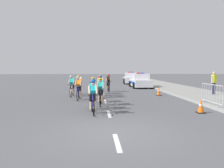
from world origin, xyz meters
TOP-DOWN VIEW (x-y plane):
  - ground_plane at (0.00, 0.00)m, footprint 160.00×160.00m
  - sidewalk_slab at (7.36, 14.00)m, footprint 4.32×60.00m
  - kerb_edge at (5.28, 14.00)m, footprint 0.16×60.00m
  - lane_markings_centre at (0.00, 11.00)m, footprint 0.14×25.60m
  - cyclist_lead at (-0.72, 3.06)m, footprint 0.44×1.72m
  - cyclist_second at (-0.72, 4.17)m, footprint 0.45×1.72m
  - cyclist_third at (-0.33, 5.42)m, footprint 0.43×1.72m
  - cyclist_fourth at (-0.73, 6.61)m, footprint 0.42×1.72m
  - cyclist_fifth at (-1.69, 7.80)m, footprint 0.44×1.72m
  - cyclist_sixth at (-0.27, 8.90)m, footprint 0.43×1.72m
  - cyclist_seventh at (-0.22, 9.97)m, footprint 0.45×1.72m
  - cyclist_eighth at (-2.31, 9.66)m, footprint 0.44×1.72m
  - cyclist_ninth at (-1.87, 11.01)m, footprint 0.42×1.72m
  - cyclist_tenth at (-0.24, 11.23)m, footprint 0.43×1.72m
  - cyclist_eleventh at (0.50, 12.83)m, footprint 0.43×1.72m
  - police_car_nearest at (4.15, 17.26)m, footprint 2.00×4.40m
  - police_car_second at (4.15, 23.93)m, footprint 2.30×4.54m
  - crowd_barrier_middle at (5.57, 4.67)m, footprint 0.54×2.32m
  - traffic_cone_near at (4.12, 9.79)m, footprint 0.36×0.36m
  - traffic_cone_mid at (4.18, 2.93)m, footprint 0.36×0.36m
  - spectator_closest at (8.15, 9.35)m, footprint 0.47×0.39m

SIDE VIEW (x-z plane):
  - ground_plane at x=0.00m, z-range 0.00..0.00m
  - lane_markings_centre at x=0.00m, z-range 0.00..0.01m
  - sidewalk_slab at x=7.36m, z-range 0.00..0.12m
  - kerb_edge at x=5.28m, z-range 0.00..0.13m
  - traffic_cone_near at x=4.12m, z-range -0.01..0.63m
  - traffic_cone_mid at x=4.18m, z-range -0.01..0.63m
  - crowd_barrier_middle at x=5.57m, z-range 0.11..1.18m
  - police_car_nearest at x=4.15m, z-range -0.12..1.48m
  - police_car_second at x=4.15m, z-range -0.12..1.48m
  - cyclist_lead at x=-0.72m, z-range 0.00..1.57m
  - cyclist_second at x=-0.72m, z-range 0.00..1.57m
  - cyclist_third at x=-0.33m, z-range 0.00..1.57m
  - cyclist_fourth at x=-0.73m, z-range 0.00..1.57m
  - cyclist_fifth at x=-1.69m, z-range 0.00..1.57m
  - cyclist_sixth at x=-0.27m, z-range 0.00..1.57m
  - cyclist_seventh at x=-0.22m, z-range 0.00..1.57m
  - cyclist_eighth at x=-2.31m, z-range 0.00..1.57m
  - cyclist_ninth at x=-1.87m, z-range 0.00..1.57m
  - cyclist_tenth at x=-0.24m, z-range 0.00..1.57m
  - cyclist_eleventh at x=0.50m, z-range 0.00..1.57m
  - spectator_closest at x=8.15m, z-range 0.25..1.92m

